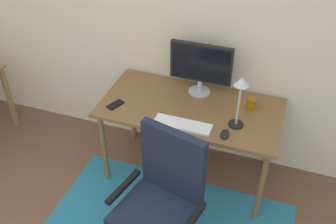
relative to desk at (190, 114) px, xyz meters
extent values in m
cube|color=beige|center=(-0.29, 0.43, 0.63)|extent=(6.00, 0.10, 2.60)
cube|color=brown|center=(0.00, 0.00, 0.06)|extent=(1.41, 0.71, 0.03)
cylinder|color=brown|center=(-0.65, -0.30, -0.31)|extent=(0.04, 0.04, 0.71)
cylinder|color=brown|center=(0.65, -0.30, -0.31)|extent=(0.04, 0.04, 0.71)
cylinder|color=brown|center=(-0.65, 0.30, -0.31)|extent=(0.04, 0.04, 0.71)
cylinder|color=brown|center=(0.65, 0.30, -0.31)|extent=(0.04, 0.04, 0.71)
cylinder|color=#B2B2B7|center=(0.01, 0.22, 0.08)|extent=(0.18, 0.18, 0.01)
cylinder|color=#B2B2B7|center=(0.01, 0.22, 0.14)|extent=(0.04, 0.04, 0.10)
cube|color=black|center=(0.01, 0.22, 0.35)|extent=(0.50, 0.04, 0.32)
cube|color=black|center=(0.01, 0.20, 0.35)|extent=(0.46, 0.00, 0.28)
cube|color=white|center=(0.01, -0.25, 0.08)|extent=(0.43, 0.13, 0.02)
ellipsoid|color=black|center=(0.33, -0.26, 0.09)|extent=(0.06, 0.10, 0.03)
cylinder|color=#97560C|center=(0.45, 0.13, 0.12)|extent=(0.07, 0.07, 0.09)
cube|color=black|center=(-0.56, -0.18, 0.08)|extent=(0.12, 0.16, 0.01)
cylinder|color=black|center=(0.38, -0.11, 0.08)|extent=(0.11, 0.11, 0.01)
cylinder|color=beige|center=(0.38, -0.11, 0.25)|extent=(0.02, 0.02, 0.34)
cone|color=beige|center=(0.38, -0.11, 0.45)|extent=(0.11, 0.11, 0.06)
cube|color=#191E33|center=(0.02, -0.85, -0.21)|extent=(0.58, 0.58, 0.08)
cube|color=#191E33|center=(0.07, -0.65, 0.09)|extent=(0.46, 0.17, 0.53)
cube|color=black|center=(-0.23, -0.79, -0.10)|extent=(0.12, 0.34, 0.03)
cube|color=black|center=(0.28, -0.91, -0.10)|extent=(0.12, 0.34, 0.03)
cube|color=olive|center=(-1.86, 0.06, -0.33)|extent=(0.04, 0.04, 0.69)
camera|label=1|loc=(0.63, -2.35, 1.87)|focal=41.22mm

